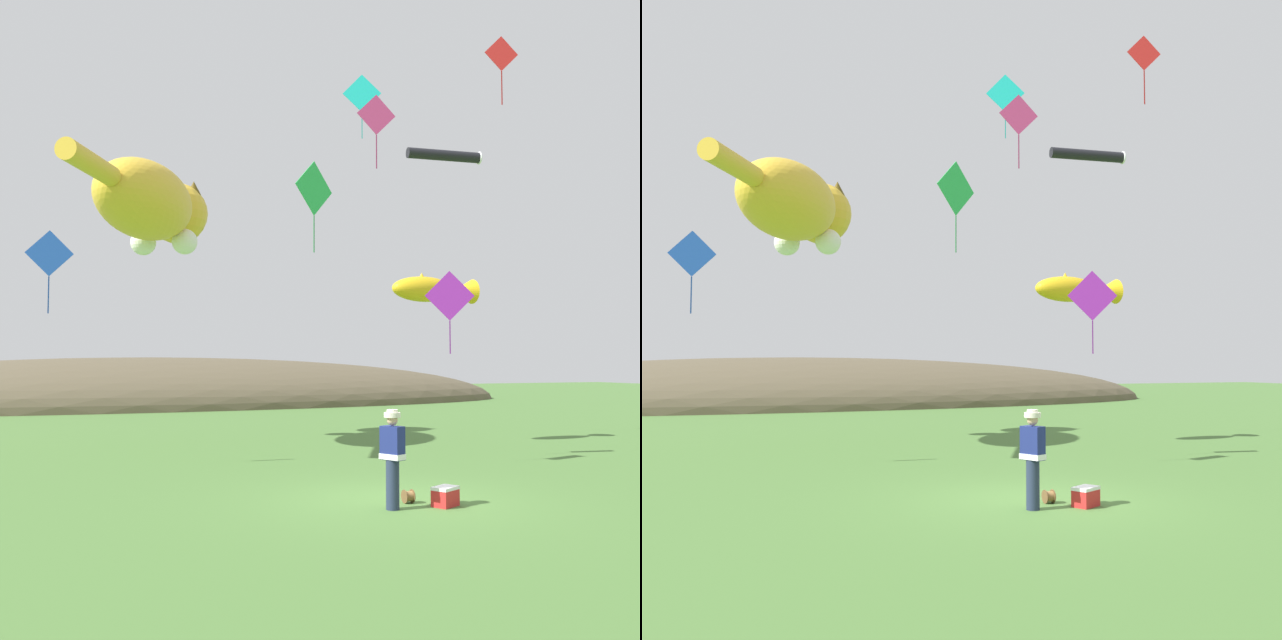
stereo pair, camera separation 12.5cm
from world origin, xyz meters
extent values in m
plane|color=#477033|center=(0.00, 0.00, 0.00)|extent=(120.00, 120.00, 0.00)
ellipsoid|color=brown|center=(0.00, 32.48, 0.00)|extent=(48.38, 14.95, 5.77)
cylinder|color=#232D47|center=(-0.42, -0.65, 0.44)|extent=(0.24, 0.24, 0.88)
cube|color=navy|center=(-0.42, -0.65, 1.18)|extent=(0.39, 0.46, 0.60)
cube|color=white|center=(-0.42, -0.65, 0.94)|extent=(0.42, 0.49, 0.10)
sphere|color=tan|center=(-0.42, -0.65, 1.59)|extent=(0.20, 0.20, 0.20)
cylinder|color=beige|center=(-0.42, -0.65, 1.68)|extent=(0.30, 0.30, 0.09)
cylinder|color=beige|center=(-0.42, -0.65, 1.74)|extent=(0.20, 0.20, 0.07)
cylinder|color=olive|center=(0.12, -0.23, 0.13)|extent=(0.16, 0.19, 0.19)
cylinder|color=brown|center=(0.04, -0.23, 0.13)|extent=(0.02, 0.25, 0.25)
cylinder|color=brown|center=(0.20, -0.23, 0.13)|extent=(0.02, 0.25, 0.25)
cube|color=red|center=(0.61, -0.74, 0.15)|extent=(0.57, 0.51, 0.30)
cube|color=white|center=(0.61, -0.74, 0.33)|extent=(0.58, 0.52, 0.06)
ellipsoid|color=gold|center=(-3.47, 9.94, 7.58)|extent=(4.64, 5.57, 2.35)
ellipsoid|color=white|center=(-3.36, 10.15, 7.15)|extent=(2.79, 3.49, 1.29)
sphere|color=gold|center=(-2.01, 12.61, 7.81)|extent=(2.11, 2.11, 2.11)
cone|color=#503E10|center=(-2.51, 12.89, 8.58)|extent=(1.02, 1.02, 0.70)
cone|color=#503E10|center=(-1.50, 12.33, 8.58)|extent=(1.02, 1.02, 0.70)
sphere|color=white|center=(-3.26, 11.80, 6.58)|extent=(0.85, 0.85, 0.85)
sphere|color=white|center=(-2.02, 11.11, 6.58)|extent=(0.85, 0.85, 0.85)
cylinder|color=gold|center=(-5.28, 6.65, 7.69)|extent=(1.74, 2.54, 0.56)
ellipsoid|color=gold|center=(5.15, 7.98, 4.97)|extent=(2.38, 1.02, 0.82)
cone|color=gold|center=(6.69, 8.08, 4.97)|extent=(0.80, 0.87, 0.82)
cone|color=gold|center=(5.08, 7.97, 5.32)|extent=(0.41, 0.41, 0.38)
sphere|color=black|center=(4.38, 8.21, 5.04)|extent=(0.19, 0.19, 0.19)
cylinder|color=black|center=(6.22, 8.43, 9.60)|extent=(2.63, 0.68, 0.36)
torus|color=white|center=(7.51, 8.26, 9.60)|extent=(0.11, 0.44, 0.44)
cube|color=blue|center=(-6.20, 6.19, 5.26)|extent=(1.12, 0.14, 1.13)
cylinder|color=black|center=(-6.20, 6.20, 5.26)|extent=(0.75, 0.10, 0.02)
cube|color=#1A3E97|center=(-6.20, 6.19, 4.25)|extent=(0.03, 0.01, 0.90)
cube|color=red|center=(4.73, 3.06, 10.68)|extent=(0.92, 0.19, 0.93)
cylinder|color=black|center=(4.73, 3.07, 10.68)|extent=(0.62, 0.13, 0.02)
cube|color=maroon|center=(4.73, 3.06, 9.77)|extent=(0.03, 0.01, 0.90)
cube|color=#E53F8C|center=(1.74, 4.40, 9.11)|extent=(1.07, 0.12, 1.07)
cylinder|color=black|center=(1.74, 4.41, 9.11)|extent=(0.72, 0.08, 0.02)
cube|color=#A02C62|center=(1.74, 4.40, 8.12)|extent=(0.03, 0.01, 0.90)
cube|color=purple|center=(4.00, 4.55, 4.43)|extent=(1.28, 0.48, 1.36)
cylinder|color=black|center=(4.00, 4.56, 4.43)|extent=(0.86, 0.33, 0.02)
cube|color=#6B1A7C|center=(4.00, 4.55, 3.30)|extent=(0.03, 0.02, 0.90)
cube|color=#19BFBF|center=(3.62, 9.37, 11.72)|extent=(1.21, 0.52, 1.31)
cylinder|color=black|center=(3.62, 9.38, 11.72)|extent=(0.82, 0.35, 0.02)
cube|color=#118585|center=(3.62, 9.37, 10.62)|extent=(0.03, 0.02, 0.90)
cube|color=green|center=(-0.26, 3.74, 6.82)|extent=(1.18, 0.63, 1.33)
cylinder|color=black|center=(-0.26, 3.75, 6.82)|extent=(0.80, 0.43, 0.02)
cube|color=#1A7C35|center=(-0.26, 3.74, 5.71)|extent=(0.03, 0.02, 0.90)
camera|label=1|loc=(-6.29, -12.16, 2.64)|focal=40.00mm
camera|label=2|loc=(-6.17, -12.21, 2.64)|focal=40.00mm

